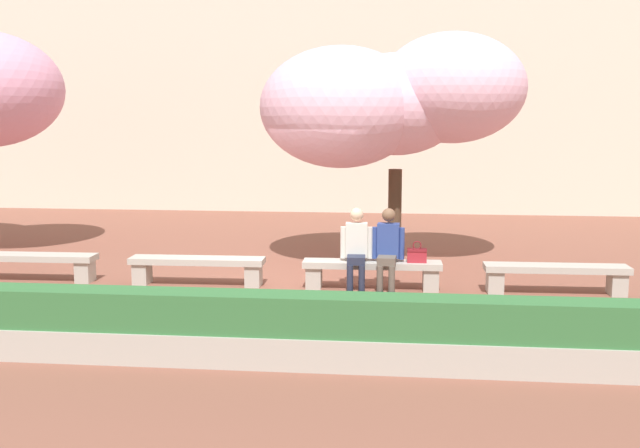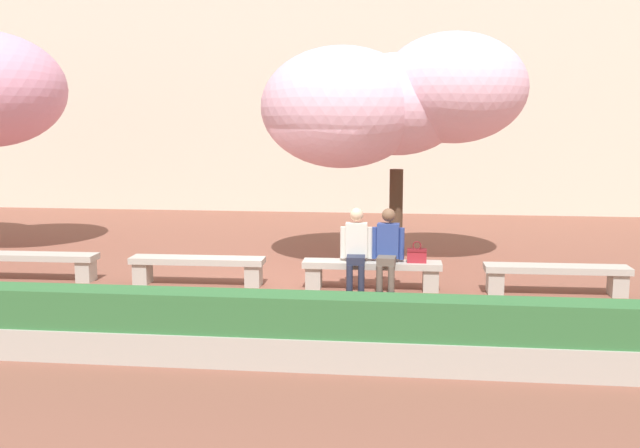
# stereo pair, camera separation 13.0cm
# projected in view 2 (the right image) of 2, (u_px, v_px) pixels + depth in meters

# --- Properties ---
(ground_plane) EXTENTS (100.00, 100.00, 0.00)m
(ground_plane) POSITION_uv_depth(u_px,v_px,m) (284.00, 287.00, 11.99)
(ground_plane) COLOR brown
(building_facade) EXTENTS (28.00, 4.00, 8.84)m
(building_facade) POSITION_uv_depth(u_px,v_px,m) (345.00, 58.00, 22.42)
(building_facade) COLOR beige
(building_facade) RESTS_ON ground
(stone_bench_west_end) EXTENTS (2.19, 0.47, 0.45)m
(stone_bench_west_end) POSITION_uv_depth(u_px,v_px,m) (32.00, 261.00, 12.45)
(stone_bench_west_end) COLOR #ADA89E
(stone_bench_west_end) RESTS_ON ground
(stone_bench_near_west) EXTENTS (2.19, 0.47, 0.45)m
(stone_bench_near_west) POSITION_uv_depth(u_px,v_px,m) (197.00, 266.00, 12.12)
(stone_bench_near_west) COLOR #ADA89E
(stone_bench_near_west) RESTS_ON ground
(stone_bench_center) EXTENTS (2.19, 0.47, 0.45)m
(stone_bench_center) POSITION_uv_depth(u_px,v_px,m) (372.00, 270.00, 11.78)
(stone_bench_center) COLOR #ADA89E
(stone_bench_center) RESTS_ON ground
(stone_bench_near_east) EXTENTS (2.19, 0.47, 0.45)m
(stone_bench_near_east) POSITION_uv_depth(u_px,v_px,m) (556.00, 274.00, 11.45)
(stone_bench_near_east) COLOR #ADA89E
(stone_bench_near_east) RESTS_ON ground
(person_seated_left) EXTENTS (0.51, 0.69, 1.29)m
(person_seated_left) POSITION_uv_depth(u_px,v_px,m) (356.00, 246.00, 11.70)
(person_seated_left) COLOR black
(person_seated_left) RESTS_ON ground
(person_seated_right) EXTENTS (0.51, 0.70, 1.29)m
(person_seated_right) POSITION_uv_depth(u_px,v_px,m) (388.00, 247.00, 11.65)
(person_seated_right) COLOR black
(person_seated_right) RESTS_ON ground
(handbag) EXTENTS (0.30, 0.15, 0.34)m
(handbag) POSITION_uv_depth(u_px,v_px,m) (417.00, 254.00, 11.65)
(handbag) COLOR #A3232D
(handbag) RESTS_ON stone_bench_center
(cherry_tree_main) EXTENTS (4.75, 3.21, 4.20)m
(cherry_tree_main) POSITION_uv_depth(u_px,v_px,m) (391.00, 101.00, 13.44)
(cherry_tree_main) COLOR #473323
(cherry_tree_main) RESTS_ON ground
(planter_hedge_foreground) EXTENTS (13.31, 0.50, 0.80)m
(planter_hedge_foreground) POSITION_uv_depth(u_px,v_px,m) (227.00, 329.00, 8.28)
(planter_hedge_foreground) COLOR #ADA89E
(planter_hedge_foreground) RESTS_ON ground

